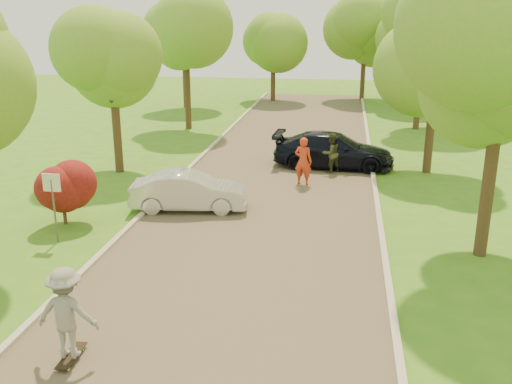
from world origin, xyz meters
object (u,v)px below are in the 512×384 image
Objects in this scene: silver_sedan at (189,191)px; person_striped at (303,161)px; dark_sedan at (333,150)px; street_sign at (53,193)px; skateboarder at (67,313)px; person_olive at (331,153)px; longboard at (71,356)px.

person_striped is (3.74, 3.70, 0.31)m from silver_sedan.
dark_sedan is 2.73× the size of person_striped.
skateboarder is (3.30, -5.81, -0.48)m from street_sign.
street_sign is 12.28m from person_olive.
dark_sedan is 2.82× the size of skateboarder.
person_olive is (4.79, 5.72, 0.20)m from silver_sedan.
silver_sedan is at bearing 10.47° from person_olive.
silver_sedan reaches higher than longboard.
street_sign reaches higher than person_olive.
street_sign is 4.88m from silver_sedan.
person_olive is at bearing -47.88° from silver_sedan.
silver_sedan is 2.08× the size of person_striped.
silver_sedan is 2.15× the size of skateboarder.
dark_sedan is (4.88, 6.72, 0.11)m from silver_sedan.
street_sign is 0.53× the size of silver_sedan.
street_sign is at bearing 144.47° from dark_sedan.
person_olive reaches higher than dark_sedan.
person_striped is (3.66, 13.07, -0.09)m from skateboarder.
person_striped reaches higher than longboard.
skateboarder is at bearing 89.24° from person_striped.
dark_sedan is 1.00m from person_olive.
street_sign is 6.70m from skateboarder.
street_sign is 0.40× the size of dark_sedan.
dark_sedan is at bearing -108.46° from skateboarder.
dark_sedan is 3.08× the size of person_olive.
skateboarder is 1.09× the size of person_olive.
skateboarder reaches higher than longboard.
street_sign reaches higher than dark_sedan.
person_olive is (4.71, 15.09, -0.21)m from skateboarder.
longboard is 15.82m from person_olive.
dark_sedan is at bearing -134.99° from person_olive.
skateboarder is (0.08, -9.37, 0.40)m from silver_sedan.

